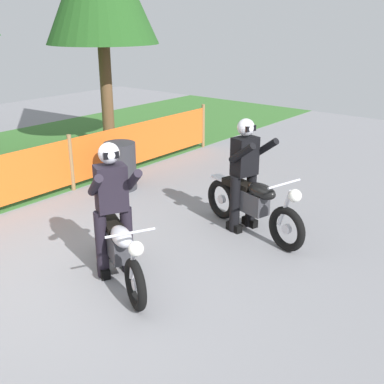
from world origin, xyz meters
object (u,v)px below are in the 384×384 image
object	(u,v)px
motorcycle_lead	(253,204)
motorcycle_trailing	(119,249)
oil_drum	(120,166)
rider_lead	(245,171)
rider_trailing	(112,203)

from	to	relation	value
motorcycle_lead	motorcycle_trailing	xyz separation A→B (m)	(-2.16, 0.52, -0.03)
motorcycle_trailing	oil_drum	size ratio (longest dim) A/B	1.95
motorcycle_trailing	rider_lead	distance (m)	2.29
motorcycle_lead	rider_lead	bearing A→B (deg)	-179.43
rider_lead	rider_trailing	distance (m)	2.18
motorcycle_lead	rider_trailing	bearing A→B (deg)	-93.98
motorcycle_lead	oil_drum	xyz separation A→B (m)	(0.12, 2.94, -0.02)
rider_lead	oil_drum	xyz separation A→B (m)	(0.07, 2.75, -0.48)
rider_trailing	oil_drum	distance (m)	3.16
rider_lead	rider_trailing	bearing A→B (deg)	-88.84
motorcycle_trailing	rider_trailing	size ratio (longest dim) A/B	1.02
motorcycle_lead	oil_drum	size ratio (longest dim) A/B	2.25
motorcycle_lead	rider_trailing	distance (m)	2.24
motorcycle_lead	rider_lead	world-z (taller)	rider_lead
rider_trailing	motorcycle_trailing	bearing A→B (deg)	0.51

